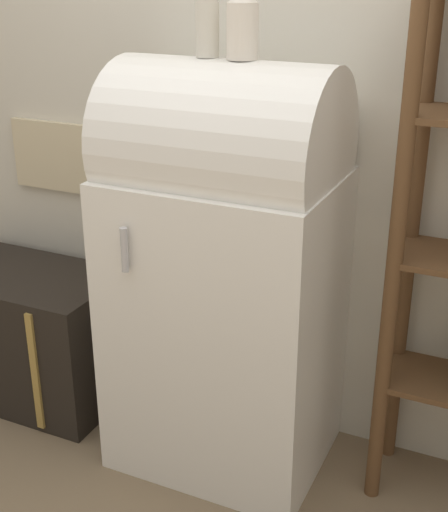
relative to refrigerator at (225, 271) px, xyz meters
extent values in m
plane|color=#7A664C|center=(0.00, -0.26, -0.75)|extent=(12.00, 12.00, 0.00)
cube|color=beige|center=(0.00, 0.31, 0.60)|extent=(7.00, 0.05, 2.70)
cube|color=#C6B793|center=(-0.91, 0.28, 0.24)|extent=(0.39, 0.02, 0.29)
cube|color=white|center=(0.00, 0.00, -0.20)|extent=(0.74, 0.58, 1.09)
cylinder|color=white|center=(0.00, 0.00, 0.44)|extent=(0.72, 0.55, 0.55)
cylinder|color=#B7B7BC|center=(-0.20, -0.31, 0.16)|extent=(0.02, 0.02, 0.15)
cube|color=black|center=(-0.91, 0.02, -0.47)|extent=(0.76, 0.46, 0.56)
cube|color=#AD8942|center=(-0.70, -0.22, -0.47)|extent=(0.03, 0.01, 0.50)
cylinder|color=brown|center=(0.57, -0.01, 0.14)|extent=(0.05, 0.05, 1.78)
cylinder|color=brown|center=(0.57, 0.24, 0.14)|extent=(0.05, 0.05, 1.78)
cylinder|color=beige|center=(-0.07, 0.01, 0.81)|extent=(0.07, 0.07, 0.19)
cylinder|color=silver|center=(0.05, 0.01, 0.79)|extent=(0.10, 0.10, 0.16)
camera|label=1|loc=(0.94, -2.04, 0.99)|focal=50.00mm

